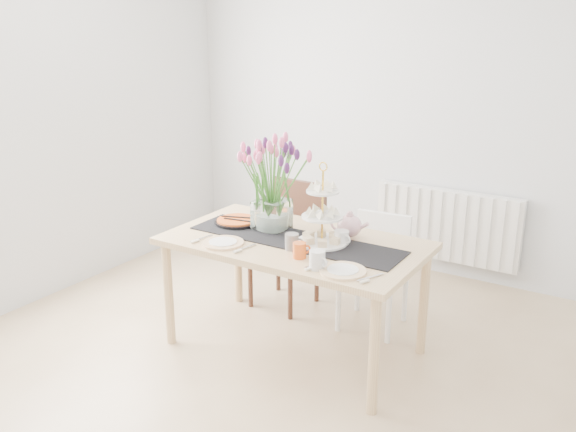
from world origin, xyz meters
The scene contains 16 objects.
room_shell centered at (0.00, 0.00, 1.30)m, with size 4.50×4.50×4.50m.
radiator centered at (0.50, 2.19, 0.45)m, with size 1.20×0.08×0.60m, color white.
dining_table centered at (0.06, 0.50, 0.67)m, with size 1.60×0.90×0.75m.
chair_brown centered at (-0.35, 1.11, 0.54)m, with size 0.48×0.48×0.92m.
chair_white centered at (0.36, 1.12, 0.45)m, with size 0.42×0.42×0.79m.
table_runner centered at (0.06, 0.50, 0.75)m, with size 1.40×0.35×0.01m, color black.
tulip_vase centered at (-0.17, 0.60, 1.16)m, with size 0.73×0.73×0.63m.
cake_stand centered at (0.24, 0.53, 0.88)m, with size 0.31×0.31×0.46m.
teapot centered at (0.32, 0.73, 0.83)m, with size 0.25×0.20×0.16m, color silver, non-canonical shape.
cream_jug centered at (0.34, 0.58, 0.80)m, with size 0.09×0.09×0.09m, color white.
tart_tin centered at (-0.44, 0.57, 0.77)m, with size 0.30×0.30×0.04m.
mug_grey centered at (0.13, 0.36, 0.80)m, with size 0.08×0.08×0.10m, color slate.
mug_white centered at (0.40, 0.17, 0.80)m, with size 0.09×0.09×0.11m, color silver.
mug_orange centered at (0.24, 0.26, 0.80)m, with size 0.08×0.08×0.09m, color #DA5318.
plate_left centered at (-0.28, 0.21, 0.76)m, with size 0.26×0.26×0.01m, color silver.
plate_right centered at (0.54, 0.21, 0.76)m, with size 0.26×0.26×0.01m, color white.
Camera 1 is at (1.91, -2.55, 2.04)m, focal length 38.00 mm.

